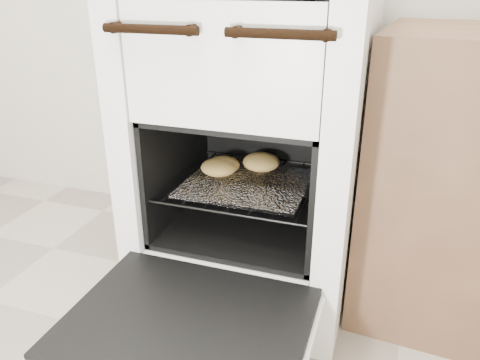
# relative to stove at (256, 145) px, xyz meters

# --- Properties ---
(stove) EXTENTS (0.67, 0.74, 1.03)m
(stove) POSITION_rel_stove_xyz_m (0.00, 0.00, 0.00)
(stove) COLOR white
(stove) RESTS_ON ground
(oven_door) EXTENTS (0.60, 0.47, 0.04)m
(oven_door) POSITION_rel_stove_xyz_m (0.00, -0.56, -0.28)
(oven_door) COLOR black
(oven_door) RESTS_ON stove
(oven_rack) EXTENTS (0.49, 0.47, 0.01)m
(oven_rack) POSITION_rel_stove_xyz_m (0.00, -0.07, -0.10)
(oven_rack) COLOR black
(oven_rack) RESTS_ON stove
(foil_sheet) EXTENTS (0.38, 0.33, 0.01)m
(foil_sheet) POSITION_rel_stove_xyz_m (0.00, -0.10, -0.09)
(foil_sheet) COLOR white
(foil_sheet) RESTS_ON oven_rack
(baked_rolls) EXTENTS (0.28, 0.25, 0.06)m
(baked_rolls) POSITION_rel_stove_xyz_m (-0.06, -0.03, -0.06)
(baked_rolls) COLOR tan
(baked_rolls) RESTS_ON foil_sheet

